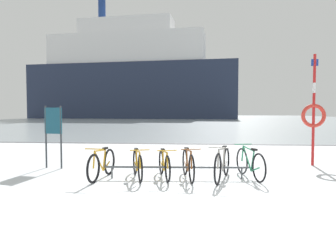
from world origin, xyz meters
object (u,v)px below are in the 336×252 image
object	(u,v)px
bicycle_5	(250,163)
rescue_post	(314,113)
bicycle_2	(164,164)
ferry_ship	(130,78)
bicycle_1	(137,164)
bicycle_0	(102,164)
bicycle_3	(188,164)
bicycle_4	(222,164)
info_sign	(53,126)

from	to	relation	value
bicycle_5	rescue_post	bearing A→B (deg)	42.05
bicycle_2	rescue_post	bearing A→B (deg)	26.96
ferry_ship	bicycle_1	bearing A→B (deg)	-77.47
bicycle_5	rescue_post	xyz separation A→B (m)	(2.20, 1.99, 1.23)
bicycle_0	bicycle_5	size ratio (longest dim) A/B	1.02
bicycle_0	bicycle_3	xyz separation A→B (m)	(2.09, 0.15, 0.00)
bicycle_2	bicycle_0	bearing A→B (deg)	-171.70
bicycle_1	bicycle_3	xyz separation A→B (m)	(1.24, 0.02, 0.02)
bicycle_3	ferry_ship	bearing A→B (deg)	103.59
bicycle_2	rescue_post	xyz separation A→B (m)	(4.29, 2.18, 1.26)
bicycle_4	rescue_post	size ratio (longest dim) A/B	0.53
bicycle_5	info_sign	world-z (taller)	info_sign
bicycle_0	bicycle_1	world-z (taller)	bicycle_0
bicycle_5	ferry_ship	distance (m)	66.12
bicycle_4	bicycle_5	bearing A→B (deg)	21.40
bicycle_0	bicycle_5	bearing A→B (deg)	6.62
bicycle_0	bicycle_2	size ratio (longest dim) A/B	1.06
bicycle_1	bicycle_2	xyz separation A→B (m)	(0.65, 0.09, -0.01)
bicycle_5	bicycle_3	bearing A→B (deg)	-169.84
bicycle_3	info_sign	bearing A→B (deg)	164.56
info_sign	bicycle_5	bearing A→B (deg)	-8.49
info_sign	ferry_ship	xyz separation A→B (m)	(-11.47, 62.46, 8.35)
rescue_post	bicycle_5	bearing A→B (deg)	-137.95
bicycle_2	bicycle_4	size ratio (longest dim) A/B	0.88
bicycle_0	bicycle_3	size ratio (longest dim) A/B	1.01
bicycle_2	bicycle_5	world-z (taller)	bicycle_5
bicycle_5	ferry_ship	xyz separation A→B (m)	(-16.87, 63.27, 9.18)
bicycle_2	bicycle_3	bearing A→B (deg)	-7.00
bicycle_1	ferry_ship	world-z (taller)	ferry_ship
bicycle_5	bicycle_4	bearing A→B (deg)	-158.60
bicycle_0	info_sign	world-z (taller)	info_sign
bicycle_0	info_sign	bearing A→B (deg)	145.92
bicycle_4	rescue_post	distance (m)	3.87
info_sign	bicycle_3	bearing A→B (deg)	-15.44
bicycle_2	bicycle_1	bearing A→B (deg)	-172.13
bicycle_2	bicycle_5	size ratio (longest dim) A/B	0.96
bicycle_4	ferry_ship	xyz separation A→B (m)	(-16.18, 63.54, 9.17)
bicycle_2	bicycle_3	size ratio (longest dim) A/B	0.95
bicycle_0	ferry_ship	xyz separation A→B (m)	(-13.27, 63.69, 9.19)
info_sign	bicycle_0	bearing A→B (deg)	-34.08
bicycle_4	bicycle_5	distance (m)	0.74
bicycle_1	ferry_ship	size ratio (longest dim) A/B	0.03
bicycle_1	bicycle_2	distance (m)	0.66
bicycle_3	rescue_post	bearing A→B (deg)	31.32
bicycle_4	info_sign	xyz separation A→B (m)	(-4.71, 1.08, 0.83)
bicycle_0	bicycle_2	bearing A→B (deg)	8.30
bicycle_2	ferry_ship	distance (m)	65.81
ferry_ship	bicycle_3	bearing A→B (deg)	-76.41
bicycle_4	rescue_post	xyz separation A→B (m)	(2.89, 2.26, 1.22)
bicycle_4	info_sign	size ratio (longest dim) A/B	0.98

